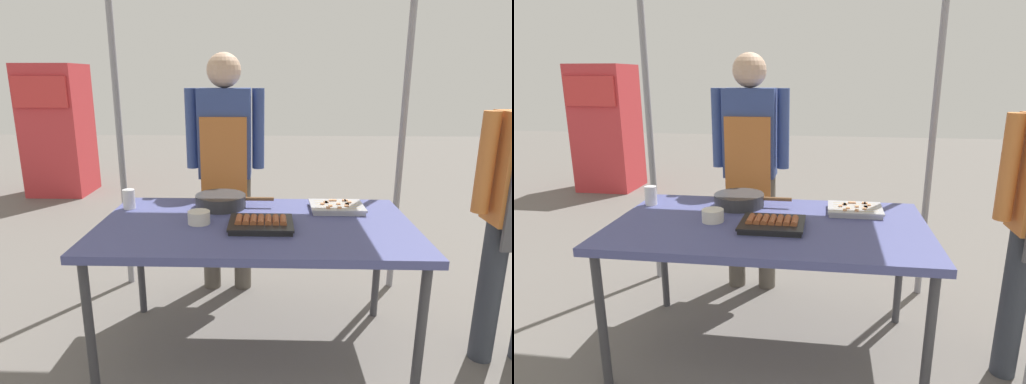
% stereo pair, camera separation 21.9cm
% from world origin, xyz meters
% --- Properties ---
extents(ground_plane, '(18.00, 18.00, 0.00)m').
position_xyz_m(ground_plane, '(0.00, 0.00, 0.00)').
color(ground_plane, '#66605B').
extents(stall_table, '(1.60, 0.90, 0.75)m').
position_xyz_m(stall_table, '(0.00, 0.00, 0.70)').
color(stall_table, '#4C518C').
rests_on(stall_table, ground).
extents(tray_grilled_sausages, '(0.32, 0.26, 0.05)m').
position_xyz_m(tray_grilled_sausages, '(0.03, -0.07, 0.77)').
color(tray_grilled_sausages, black).
rests_on(tray_grilled_sausages, stall_table).
extents(tray_meat_skewers, '(0.29, 0.23, 0.04)m').
position_xyz_m(tray_meat_skewers, '(0.45, 0.23, 0.77)').
color(tray_meat_skewers, '#ADADB2').
rests_on(tray_meat_skewers, stall_table).
extents(cooking_wok, '(0.45, 0.29, 0.07)m').
position_xyz_m(cooking_wok, '(-0.21, 0.27, 0.79)').
color(cooking_wok, '#38383A').
rests_on(cooking_wok, stall_table).
extents(condiment_bowl, '(0.11, 0.11, 0.06)m').
position_xyz_m(condiment_bowl, '(-0.29, -0.02, 0.78)').
color(condiment_bowl, silver).
rests_on(condiment_bowl, stall_table).
extents(drink_cup_near_edge, '(0.07, 0.07, 0.11)m').
position_xyz_m(drink_cup_near_edge, '(-0.72, 0.23, 0.80)').
color(drink_cup_near_edge, white).
rests_on(drink_cup_near_edge, stall_table).
extents(vendor_woman, '(0.52, 0.23, 1.62)m').
position_xyz_m(vendor_woman, '(-0.23, 0.75, 0.96)').
color(vendor_woman, '#595147').
rests_on(vendor_woman, ground).
extents(neighbor_stall_left, '(0.72, 0.67, 1.63)m').
position_xyz_m(neighbor_stall_left, '(-2.62, 3.30, 0.82)').
color(neighbor_stall_left, '#C63338').
rests_on(neighbor_stall_left, ground).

